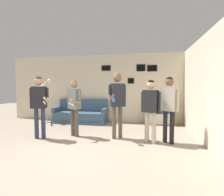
{
  "coord_description": "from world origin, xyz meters",
  "views": [
    {
      "loc": [
        1.57,
        -3.21,
        1.42
      ],
      "look_at": [
        0.59,
        1.83,
        1.08
      ],
      "focal_mm": 28.0,
      "sensor_mm": 36.0,
      "label": 1
    }
  ],
  "objects_px": {
    "person_player_foreground_left": "(39,100)",
    "person_watcher_holding_cup": "(117,98)",
    "bookshelf": "(160,113)",
    "floor_lamp": "(46,90)",
    "couch": "(81,115)",
    "bottle_on_floor": "(52,123)",
    "person_spectator_near_bookshelf": "(151,105)",
    "person_spectator_far_right": "(169,103)",
    "person_player_foreground_center": "(74,102)"
  },
  "relations": [
    {
      "from": "person_player_foreground_left",
      "to": "person_watcher_holding_cup",
      "type": "bearing_deg",
      "value": 10.87
    },
    {
      "from": "bookshelf",
      "to": "floor_lamp",
      "type": "bearing_deg",
      "value": -174.04
    },
    {
      "from": "couch",
      "to": "bottle_on_floor",
      "type": "height_order",
      "value": "couch"
    },
    {
      "from": "person_spectator_near_bookshelf",
      "to": "person_spectator_far_right",
      "type": "height_order",
      "value": "person_spectator_far_right"
    },
    {
      "from": "person_player_foreground_center",
      "to": "bookshelf",
      "type": "bearing_deg",
      "value": 39.25
    },
    {
      "from": "bookshelf",
      "to": "person_player_foreground_center",
      "type": "bearing_deg",
      "value": -140.75
    },
    {
      "from": "floor_lamp",
      "to": "person_player_foreground_center",
      "type": "bearing_deg",
      "value": -41.01
    },
    {
      "from": "person_player_foreground_center",
      "to": "person_spectator_far_right",
      "type": "distance_m",
      "value": 2.56
    },
    {
      "from": "person_spectator_far_right",
      "to": "floor_lamp",
      "type": "bearing_deg",
      "value": 158.5
    },
    {
      "from": "bookshelf",
      "to": "floor_lamp",
      "type": "relative_size",
      "value": 0.62
    },
    {
      "from": "person_watcher_holding_cup",
      "to": "person_spectator_near_bookshelf",
      "type": "relative_size",
      "value": 1.13
    },
    {
      "from": "couch",
      "to": "person_spectator_far_right",
      "type": "bearing_deg",
      "value": -32.97
    },
    {
      "from": "person_spectator_far_right",
      "to": "bottle_on_floor",
      "type": "distance_m",
      "value": 4.19
    },
    {
      "from": "person_spectator_far_right",
      "to": "couch",
      "type": "bearing_deg",
      "value": 147.03
    },
    {
      "from": "person_watcher_holding_cup",
      "to": "floor_lamp",
      "type": "bearing_deg",
      "value": 152.82
    },
    {
      "from": "person_watcher_holding_cup",
      "to": "bottle_on_floor",
      "type": "height_order",
      "value": "person_watcher_holding_cup"
    },
    {
      "from": "person_spectator_far_right",
      "to": "bookshelf",
      "type": "bearing_deg",
      "value": 90.91
    },
    {
      "from": "couch",
      "to": "person_player_foreground_center",
      "type": "distance_m",
      "value": 2.06
    },
    {
      "from": "bookshelf",
      "to": "person_player_foreground_center",
      "type": "distance_m",
      "value": 3.3
    },
    {
      "from": "floor_lamp",
      "to": "person_spectator_near_bookshelf",
      "type": "bearing_deg",
      "value": -24.54
    },
    {
      "from": "person_player_foreground_center",
      "to": "floor_lamp",
      "type": "bearing_deg",
      "value": 138.99
    },
    {
      "from": "bookshelf",
      "to": "person_watcher_holding_cup",
      "type": "bearing_deg",
      "value": -122.37
    },
    {
      "from": "bottle_on_floor",
      "to": "person_player_foreground_center",
      "type": "bearing_deg",
      "value": -38.58
    },
    {
      "from": "couch",
      "to": "person_spectator_far_right",
      "type": "height_order",
      "value": "person_spectator_far_right"
    },
    {
      "from": "couch",
      "to": "person_watcher_holding_cup",
      "type": "relative_size",
      "value": 1.17
    },
    {
      "from": "bookshelf",
      "to": "bottle_on_floor",
      "type": "bearing_deg",
      "value": -165.71
    },
    {
      "from": "person_player_foreground_center",
      "to": "person_spectator_far_right",
      "type": "bearing_deg",
      "value": -2.89
    },
    {
      "from": "person_player_foreground_left",
      "to": "person_watcher_holding_cup",
      "type": "relative_size",
      "value": 0.95
    },
    {
      "from": "floor_lamp",
      "to": "person_spectator_far_right",
      "type": "height_order",
      "value": "floor_lamp"
    },
    {
      "from": "couch",
      "to": "bottle_on_floor",
      "type": "xyz_separation_m",
      "value": [
        -0.83,
        -0.79,
        -0.21
      ]
    },
    {
      "from": "person_spectator_far_right",
      "to": "bottle_on_floor",
      "type": "xyz_separation_m",
      "value": [
        -3.9,
        1.2,
        -0.93
      ]
    },
    {
      "from": "person_spectator_near_bookshelf",
      "to": "person_spectator_far_right",
      "type": "distance_m",
      "value": 0.46
    },
    {
      "from": "couch",
      "to": "person_spectator_far_right",
      "type": "distance_m",
      "value": 3.74
    },
    {
      "from": "bookshelf",
      "to": "floor_lamp",
      "type": "height_order",
      "value": "floor_lamp"
    },
    {
      "from": "person_player_foreground_left",
      "to": "bottle_on_floor",
      "type": "height_order",
      "value": "person_player_foreground_left"
    },
    {
      "from": "person_player_foreground_center",
      "to": "couch",
      "type": "bearing_deg",
      "value": 105.58
    },
    {
      "from": "person_player_foreground_center",
      "to": "person_watcher_holding_cup",
      "type": "height_order",
      "value": "person_watcher_holding_cup"
    },
    {
      "from": "couch",
      "to": "floor_lamp",
      "type": "height_order",
      "value": "floor_lamp"
    },
    {
      "from": "floor_lamp",
      "to": "person_watcher_holding_cup",
      "type": "bearing_deg",
      "value": -27.18
    },
    {
      "from": "person_watcher_holding_cup",
      "to": "bottle_on_floor",
      "type": "distance_m",
      "value": 2.97
    },
    {
      "from": "couch",
      "to": "floor_lamp",
      "type": "bearing_deg",
      "value": -168.82
    },
    {
      "from": "person_watcher_holding_cup",
      "to": "person_spectator_far_right",
      "type": "bearing_deg",
      "value": -6.63
    },
    {
      "from": "person_player_foreground_left",
      "to": "person_spectator_near_bookshelf",
      "type": "relative_size",
      "value": 1.07
    },
    {
      "from": "couch",
      "to": "person_player_foreground_left",
      "type": "relative_size",
      "value": 1.23
    },
    {
      "from": "person_watcher_holding_cup",
      "to": "person_spectator_near_bookshelf",
      "type": "xyz_separation_m",
      "value": [
        0.88,
        -0.23,
        -0.15
      ]
    },
    {
      "from": "person_watcher_holding_cup",
      "to": "person_spectator_near_bookshelf",
      "type": "height_order",
      "value": "person_watcher_holding_cup"
    },
    {
      "from": "bottle_on_floor",
      "to": "person_watcher_holding_cup",
      "type": "bearing_deg",
      "value": -22.16
    },
    {
      "from": "person_spectator_near_bookshelf",
      "to": "bottle_on_floor",
      "type": "xyz_separation_m",
      "value": [
        -3.46,
        1.28,
        -0.88
      ]
    },
    {
      "from": "bookshelf",
      "to": "bottle_on_floor",
      "type": "relative_size",
      "value": 4.67
    },
    {
      "from": "couch",
      "to": "person_spectator_far_right",
      "type": "relative_size",
      "value": 1.26
    }
  ]
}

